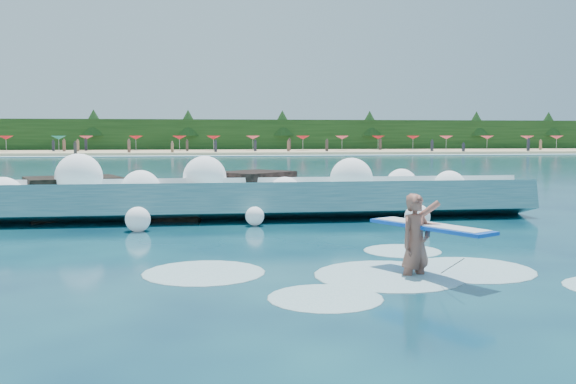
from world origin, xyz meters
The scene contains 11 objects.
ground centered at (0.00, 0.00, 0.00)m, with size 200.00×200.00×0.00m, color #07223B.
beach centered at (0.00, 78.00, 0.20)m, with size 140.00×20.00×0.40m, color tan.
wet_band centered at (0.00, 67.00, 0.04)m, with size 140.00×5.00×0.08m, color silver.
treeline centered at (0.00, 88.00, 2.50)m, with size 140.00×4.00×5.00m, color black.
breaking_wave centered at (0.85, 6.72, 0.53)m, with size 17.77×2.78×1.53m.
rock_cluster centered at (-1.82, 7.64, 0.51)m, with size 8.78×3.63×1.59m.
surfer_with_board centered at (3.26, -2.13, 0.67)m, with size 1.69×2.93×1.82m.
wave_spray centered at (0.16, 6.61, 1.01)m, with size 14.67×4.68×2.02m.
surf_foam centered at (2.80, -1.78, 0.00)m, with size 8.90×5.59×0.14m.
beach_umbrellas centered at (0.14, 79.80, 2.25)m, with size 110.93×6.86×0.50m.
beachgoers centered at (-0.78, 76.01, 1.11)m, with size 106.67×14.13×1.93m.
Camera 1 is at (-0.67, -12.96, 2.53)m, focal length 40.00 mm.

